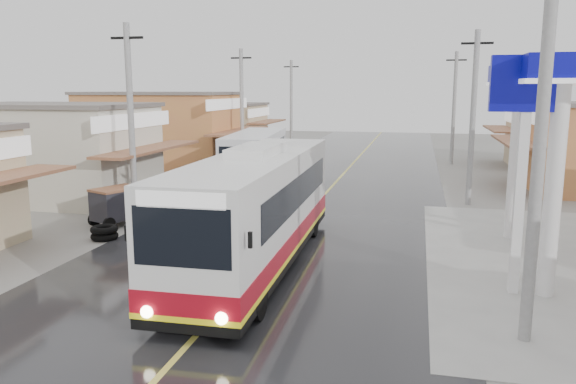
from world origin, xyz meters
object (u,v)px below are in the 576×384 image
Objects in this scene: coach_bus at (258,208)px; cyclist at (207,205)px; second_bus at (255,157)px; tyre_stack at (104,233)px; tricycle_near at (116,204)px.

coach_bus reaches higher than cyclist.
second_bus is at bearing 105.76° from coach_bus.
second_bus is 9.24× the size of tyre_stack.
coach_bus is at bearing -14.04° from tyre_stack.
second_bus is 10.93m from tricycle_near.
tyre_stack is (-6.25, 1.56, -1.53)m from coach_bus.
second_bus is (-4.25, 14.21, -0.19)m from coach_bus.
second_bus reaches higher than cyclist.
coach_bus reaches higher than tyre_stack.
second_bus is 9.20m from cyclist.
second_bus reaches higher than tyre_stack.
tyre_stack is at bearing -141.09° from cyclist.
tricycle_near is at bearing -110.43° from second_bus.
coach_bus is at bearing -79.62° from second_bus.
tricycle_near is (-2.67, -10.58, -0.72)m from second_bus.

